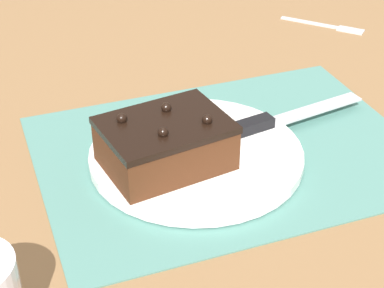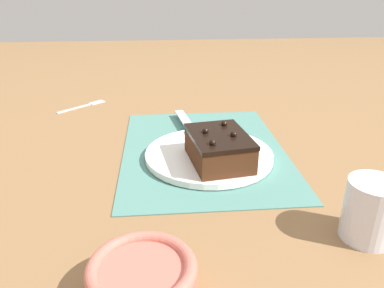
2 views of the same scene
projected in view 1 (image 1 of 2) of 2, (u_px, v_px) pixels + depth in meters
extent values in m
plane|color=olive|center=(227.00, 152.00, 0.80)|extent=(3.00, 3.00, 0.00)
cube|color=slate|center=(227.00, 151.00, 0.79)|extent=(0.46, 0.34, 0.00)
cylinder|color=white|center=(196.00, 155.00, 0.77)|extent=(0.26, 0.26, 0.01)
cube|color=#472614|center=(165.00, 146.00, 0.73)|extent=(0.15, 0.12, 0.05)
cube|color=black|center=(165.00, 125.00, 0.72)|extent=(0.15, 0.12, 0.01)
sphere|color=black|center=(207.00, 119.00, 0.71)|extent=(0.01, 0.01, 0.01)
sphere|color=black|center=(166.00, 107.00, 0.74)|extent=(0.01, 0.01, 0.01)
sphere|color=black|center=(163.00, 132.00, 0.69)|extent=(0.01, 0.01, 0.01)
sphere|color=black|center=(122.00, 119.00, 0.71)|extent=(0.01, 0.01, 0.01)
cube|color=black|center=(248.00, 127.00, 0.80)|extent=(0.07, 0.03, 0.01)
cube|color=#B7BABF|center=(315.00, 109.00, 0.85)|extent=(0.15, 0.05, 0.00)
cube|color=#B7BABF|center=(309.00, 22.00, 1.14)|extent=(0.08, 0.08, 0.01)
cube|color=#B7BABF|center=(351.00, 30.00, 1.11)|extent=(0.05, 0.05, 0.01)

